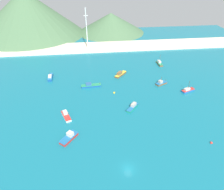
% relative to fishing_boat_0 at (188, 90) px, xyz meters
% --- Properties ---
extents(ground, '(260.00, 280.00, 0.50)m').
position_rel_fishing_boat_0_xyz_m(ground, '(-39.30, -12.82, -1.09)').
color(ground, '#146B7F').
extents(fishing_boat_0, '(7.57, 4.71, 6.20)m').
position_rel_fishing_boat_0_xyz_m(fishing_boat_0, '(0.00, 0.00, 0.00)').
color(fishing_boat_0, '#1E5BA8').
rests_on(fishing_boat_0, ground).
extents(fishing_boat_2, '(7.12, 5.16, 4.89)m').
position_rel_fishing_boat_0_xyz_m(fishing_boat_2, '(-11.31, 8.90, 0.01)').
color(fishing_boat_2, brown).
rests_on(fishing_boat_2, ground).
extents(fishing_boat_3, '(6.74, 7.31, 2.32)m').
position_rel_fishing_boat_0_xyz_m(fishing_boat_3, '(-31.33, -10.97, -0.01)').
color(fishing_boat_3, '#198466').
rests_on(fishing_boat_3, ground).
extents(fishing_boat_5, '(10.77, 3.36, 2.24)m').
position_rel_fishing_boat_0_xyz_m(fishing_boat_5, '(-49.95, 11.01, -0.10)').
color(fishing_boat_5, '#14478C').
rests_on(fishing_boat_5, ground).
extents(fishing_boat_6, '(2.63, 8.45, 4.91)m').
position_rel_fishing_boat_0_xyz_m(fishing_boat_6, '(-72.79, 22.95, 0.08)').
color(fishing_boat_6, '#14478C').
rests_on(fishing_boat_6, ground).
extents(fishing_boat_7, '(5.01, 8.12, 2.66)m').
position_rel_fishing_boat_0_xyz_m(fishing_boat_7, '(-61.23, -13.74, 0.01)').
color(fishing_boat_7, silver).
rests_on(fishing_boat_7, ground).
extents(fishing_boat_8, '(8.04, 8.58, 2.70)m').
position_rel_fishing_boat_0_xyz_m(fishing_boat_8, '(-32.02, 21.85, 0.13)').
color(fishing_boat_8, brown).
rests_on(fishing_boat_8, ground).
extents(fishing_boat_9, '(7.16, 7.92, 2.73)m').
position_rel_fishing_boat_0_xyz_m(fishing_boat_9, '(-59.05, -27.15, 0.05)').
color(fishing_boat_9, red).
rests_on(fishing_boat_9, ground).
extents(fishing_boat_10, '(2.62, 7.34, 6.79)m').
position_rel_fishing_boat_0_xyz_m(fishing_boat_10, '(-4.08, 34.46, 0.05)').
color(fishing_boat_10, brown).
rests_on(fishing_boat_10, ground).
extents(buoy_0, '(1.04, 1.04, 1.04)m').
position_rel_fishing_boat_0_xyz_m(buoy_0, '(-38.11, 2.95, -0.65)').
color(buoy_0, gold).
rests_on(buoy_0, ground).
extents(buoy_1, '(0.94, 0.94, 0.94)m').
position_rel_fishing_boat_0_xyz_m(buoy_1, '(-6.74, -35.45, -0.67)').
color(buoy_1, red).
rests_on(buoy_1, ground).
extents(beach_strip, '(247.00, 22.20, 1.20)m').
position_rel_fishing_boat_0_xyz_m(beach_strip, '(-39.30, 70.78, -0.24)').
color(beach_strip, beige).
rests_on(beach_strip, ground).
extents(hill_west, '(99.30, 99.30, 38.20)m').
position_rel_fishing_boat_0_xyz_m(hill_west, '(-102.85, 114.22, 18.26)').
color(hill_west, '#476B47').
rests_on(hill_west, ground).
extents(hill_central, '(63.98, 63.98, 17.63)m').
position_rel_fishing_boat_0_xyz_m(hill_central, '(-27.34, 113.87, 7.98)').
color(hill_central, '#476B47').
rests_on(hill_central, ground).
extents(radio_tower, '(3.06, 2.44, 30.56)m').
position_rel_fishing_boat_0_xyz_m(radio_tower, '(-50.45, 67.61, 14.75)').
color(radio_tower, silver).
rests_on(radio_tower, ground).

